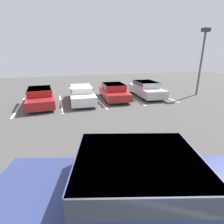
{
  "coord_description": "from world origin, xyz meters",
  "views": [
    {
      "loc": [
        -1.56,
        -1.84,
        3.47
      ],
      "look_at": [
        0.8,
        5.33,
        1.0
      ],
      "focal_mm": 28.0,
      "sensor_mm": 36.0,
      "label": 1
    }
  ],
  "objects_px": {
    "parked_sedan_a": "(40,96)",
    "light_post": "(202,53)",
    "parked_sedan_b": "(82,93)",
    "pickup_truck": "(152,199)",
    "parked_sedan_c": "(114,91)",
    "parked_sedan_d": "(146,88)"
  },
  "relations": [
    {
      "from": "pickup_truck",
      "to": "light_post",
      "type": "xyz_separation_m",
      "value": [
        10.75,
        10.31,
        2.68
      ]
    },
    {
      "from": "pickup_truck",
      "to": "parked_sedan_c",
      "type": "distance_m",
      "value": 11.63
    },
    {
      "from": "parked_sedan_b",
      "to": "light_post",
      "type": "bearing_deg",
      "value": 89.44
    },
    {
      "from": "parked_sedan_b",
      "to": "parked_sedan_d",
      "type": "bearing_deg",
      "value": 95.39
    },
    {
      "from": "pickup_truck",
      "to": "parked_sedan_b",
      "type": "relative_size",
      "value": 1.31
    },
    {
      "from": "pickup_truck",
      "to": "parked_sedan_d",
      "type": "bearing_deg",
      "value": 78.77
    },
    {
      "from": "light_post",
      "to": "pickup_truck",
      "type": "bearing_deg",
      "value": -136.2
    },
    {
      "from": "parked_sedan_a",
      "to": "parked_sedan_b",
      "type": "bearing_deg",
      "value": 87.3
    },
    {
      "from": "parked_sedan_d",
      "to": "light_post",
      "type": "distance_m",
      "value": 5.59
    },
    {
      "from": "pickup_truck",
      "to": "light_post",
      "type": "distance_m",
      "value": 15.13
    },
    {
      "from": "parked_sedan_c",
      "to": "parked_sedan_d",
      "type": "height_order",
      "value": "parked_sedan_d"
    },
    {
      "from": "parked_sedan_b",
      "to": "light_post",
      "type": "relative_size",
      "value": 0.86
    },
    {
      "from": "parked_sedan_b",
      "to": "parked_sedan_c",
      "type": "bearing_deg",
      "value": 95.69
    },
    {
      "from": "parked_sedan_a",
      "to": "parked_sedan_d",
      "type": "distance_m",
      "value": 8.67
    },
    {
      "from": "parked_sedan_a",
      "to": "light_post",
      "type": "xyz_separation_m",
      "value": [
        13.35,
        -0.83,
        2.94
      ]
    },
    {
      "from": "parked_sedan_c",
      "to": "light_post",
      "type": "height_order",
      "value": "light_post"
    },
    {
      "from": "parked_sedan_d",
      "to": "parked_sedan_c",
      "type": "bearing_deg",
      "value": -83.99
    },
    {
      "from": "parked_sedan_b",
      "to": "parked_sedan_c",
      "type": "xyz_separation_m",
      "value": [
        2.67,
        0.07,
        0.03
      ]
    },
    {
      "from": "parked_sedan_b",
      "to": "light_post",
      "type": "distance_m",
      "value": 10.8
    },
    {
      "from": "parked_sedan_a",
      "to": "parked_sedan_c",
      "type": "distance_m",
      "value": 5.66
    },
    {
      "from": "parked_sedan_a",
      "to": "parked_sedan_b",
      "type": "relative_size",
      "value": 0.99
    },
    {
      "from": "parked_sedan_b",
      "to": "parked_sedan_c",
      "type": "relative_size",
      "value": 1.07
    }
  ]
}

